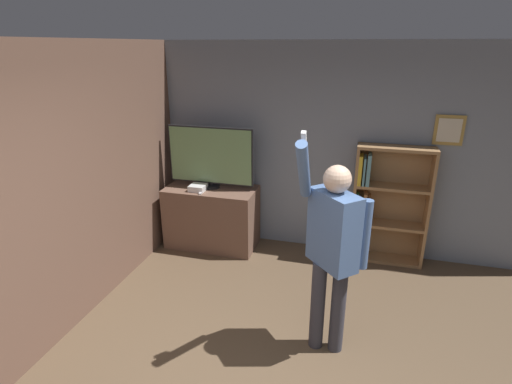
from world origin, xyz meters
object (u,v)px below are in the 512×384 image
at_px(bookshelf, 382,206).
at_px(person, 332,244).
at_px(game_console, 198,188).
at_px(television, 211,157).

bearing_deg(bookshelf, person, -104.59).
bearing_deg(bookshelf, game_console, -172.12).
xyz_separation_m(television, game_console, (-0.13, -0.16, -0.39)).
distance_m(game_console, bookshelf, 2.37).
bearing_deg(bookshelf, television, -175.83).
relative_size(television, game_console, 5.57).
height_order(game_console, person, person).
distance_m(television, person, 2.42).
xyz_separation_m(game_console, person, (1.87, -1.51, 0.20)).
relative_size(game_console, person, 0.10).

